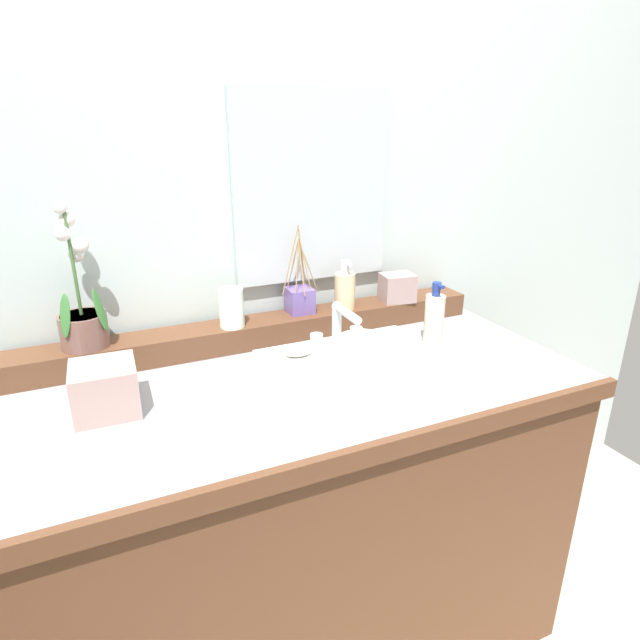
{
  "coord_description": "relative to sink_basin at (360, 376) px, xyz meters",
  "views": [
    {
      "loc": [
        -0.42,
        -1.06,
        1.42
      ],
      "look_at": [
        0.05,
        -0.02,
        0.99
      ],
      "focal_mm": 30.0,
      "sensor_mm": 36.0,
      "label": 1
    }
  ],
  "objects": [
    {
      "name": "mirror",
      "position": [
        0.05,
        0.4,
        0.38
      ],
      "size": [
        0.45,
        0.02,
        0.51
      ],
      "primitive_type": "cube",
      "color": "silver"
    },
    {
      "name": "trinket_box",
      "position": [
        0.3,
        0.32,
        0.09
      ],
      "size": [
        0.11,
        0.09,
        0.08
      ],
      "primitive_type": "cube",
      "rotation": [
        0.0,
        0.0,
        -0.13
      ],
      "color": "gray",
      "rests_on": "back_ledge"
    },
    {
      "name": "lotion_bottle",
      "position": [
        0.3,
        0.14,
        0.05
      ],
      "size": [
        0.05,
        0.06,
        0.17
      ],
      "color": "beige",
      "rests_on": "vanity_cabinet"
    },
    {
      "name": "soap_bar",
      "position": [
        -0.11,
        0.1,
        0.04
      ],
      "size": [
        0.07,
        0.04,
        0.02
      ],
      "primitive_type": "ellipsoid",
      "color": "beige",
      "rests_on": "sink_basin"
    },
    {
      "name": "soap_dispenser",
      "position": [
        0.12,
        0.33,
        0.1
      ],
      "size": [
        0.06,
        0.06,
        0.14
      ],
      "color": "beige",
      "rests_on": "back_ledge"
    },
    {
      "name": "potted_plant",
      "position": [
        -0.57,
        0.34,
        0.13
      ],
      "size": [
        0.12,
        0.11,
        0.35
      ],
      "color": "brown",
      "rests_on": "back_ledge"
    },
    {
      "name": "reed_diffuser",
      "position": [
        -0.01,
        0.35,
        0.08
      ],
      "size": [
        0.11,
        0.09,
        0.25
      ],
      "color": "#69539D",
      "rests_on": "back_ledge"
    },
    {
      "name": "tissue_box",
      "position": [
        -0.55,
        0.11,
        0.03
      ],
      "size": [
        0.13,
        0.13,
        0.11
      ],
      "primitive_type": "cube",
      "rotation": [
        0.0,
        0.0,
        -0.04
      ],
      "color": "tan",
      "rests_on": "vanity_cabinet"
    },
    {
      "name": "tumbler_cup",
      "position": [
        -0.21,
        0.32,
        0.1
      ],
      "size": [
        0.06,
        0.06,
        0.1
      ],
      "primitive_type": "cylinder",
      "color": "white",
      "rests_on": "back_ledge"
    },
    {
      "name": "vanity_cabinet",
      "position": [
        -0.12,
        0.09,
        -0.44
      ],
      "size": [
        1.37,
        0.64,
        0.84
      ],
      "color": "brown",
      "rests_on": "ground"
    },
    {
      "name": "sink_basin",
      "position": [
        0.0,
        0.0,
        0.0
      ],
      "size": [
        0.41,
        0.34,
        0.27
      ],
      "color": "white",
      "rests_on": "vanity_cabinet"
    },
    {
      "name": "wall_back",
      "position": [
        -0.12,
        0.51,
        0.34
      ],
      "size": [
        3.33,
        0.2,
        2.41
      ],
      "primitive_type": "cube",
      "color": "silver",
      "rests_on": "ground"
    },
    {
      "name": "back_ledge",
      "position": [
        -0.12,
        0.34,
        0.01
      ],
      "size": [
        1.29,
        0.11,
        0.07
      ],
      "primitive_type": "cube",
      "color": "brown",
      "rests_on": "vanity_cabinet"
    }
  ]
}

